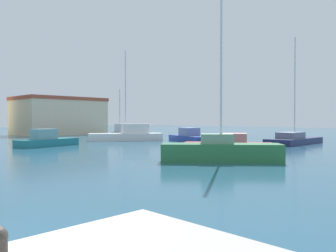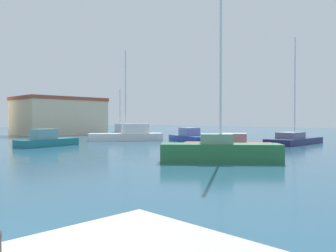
# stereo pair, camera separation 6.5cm
# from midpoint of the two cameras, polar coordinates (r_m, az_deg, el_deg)

# --- Properties ---
(water) EXTENTS (160.00, 160.00, 0.00)m
(water) POSITION_cam_midpoint_polar(r_m,az_deg,el_deg) (30.24, -11.91, -3.31)
(water) COLOR #285670
(water) RESTS_ON ground
(sailboat_grey_center_channel) EXTENTS (4.33, 4.00, 6.36)m
(sailboat_grey_center_channel) POSITION_cam_midpoint_polar(r_m,az_deg,el_deg) (46.96, -8.01, -1.02)
(sailboat_grey_center_channel) COLOR gray
(sailboat_grey_center_channel) RESTS_ON water
(motorboat_blue_mid_harbor) EXTENTS (3.89, 6.38, 1.45)m
(motorboat_blue_mid_harbor) POSITION_cam_midpoint_polar(r_m,az_deg,el_deg) (36.08, 3.49, -1.80)
(motorboat_blue_mid_harbor) COLOR #233D93
(motorboat_blue_mid_harbor) RESTS_ON water
(sailboat_green_far_left) EXTENTS (5.54, 5.93, 9.44)m
(sailboat_green_far_left) POSITION_cam_midpoint_polar(r_m,az_deg,el_deg) (19.04, 8.55, -4.04)
(sailboat_green_far_left) COLOR #28703D
(sailboat_green_far_left) RESTS_ON water
(motorboat_teal_distant_east) EXTENTS (5.75, 3.10, 1.50)m
(motorboat_teal_distant_east) POSITION_cam_midpoint_polar(r_m,az_deg,el_deg) (31.52, -19.38, -2.26)
(motorboat_teal_distant_east) COLOR #1E707A
(motorboat_teal_distant_east) RESTS_ON water
(motorboat_red_distant_north) EXTENTS (5.35, 6.67, 1.26)m
(motorboat_red_distant_north) POSITION_cam_midpoint_polar(r_m,az_deg,el_deg) (26.66, 9.96, -3.00)
(motorboat_red_distant_north) COLOR #B22823
(motorboat_red_distant_north) RESTS_ON water
(sailboat_navy_inner_mooring) EXTENTS (7.59, 2.77, 10.00)m
(sailboat_navy_inner_mooring) POSITION_cam_midpoint_polar(r_m,az_deg,el_deg) (34.44, 19.93, -2.08)
(sailboat_navy_inner_mooring) COLOR #19234C
(sailboat_navy_inner_mooring) RESTS_ON water
(sailboat_white_behind_lamppost) EXTENTS (7.83, 6.45, 9.78)m
(sailboat_white_behind_lamppost) POSITION_cam_midpoint_polar(r_m,az_deg,el_deg) (38.06, -6.67, -1.43)
(sailboat_white_behind_lamppost) COLOR white
(sailboat_white_behind_lamppost) RESTS_ON water
(yacht_club) EXTENTS (12.37, 8.55, 5.63)m
(yacht_club) POSITION_cam_midpoint_polar(r_m,az_deg,el_deg) (55.57, -17.53, 1.57)
(yacht_club) COLOR beige
(yacht_club) RESTS_ON ground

